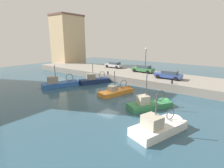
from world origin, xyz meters
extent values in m
plane|color=#2D5166|center=(0.00, 0.00, 0.00)|extent=(80.00, 80.00, 0.00)
cube|color=gray|center=(11.50, 0.00, 0.60)|extent=(9.00, 56.00, 1.20)
cube|color=#388951|center=(-0.38, -6.25, 0.00)|extent=(5.27, 4.14, 1.17)
cone|color=#388951|center=(2.09, -7.70, 0.00)|extent=(1.62, 1.88, 1.66)
cube|color=#9E7A51|center=(-0.38, -6.25, 0.53)|extent=(5.02, 3.91, 0.08)
cube|color=#B7AD99|center=(-1.15, -5.79, 1.05)|extent=(1.57, 1.54, 0.96)
cylinder|color=#4C4C51|center=(-0.85, -5.97, 2.19)|extent=(0.10, 0.10, 3.32)
torus|color=#3F3833|center=(0.83, -6.96, 1.25)|extent=(1.09, 0.69, 1.22)
sphere|color=white|center=(-1.17, -4.61, 0.18)|extent=(0.32, 0.32, 0.32)
cube|color=white|center=(-4.91, -9.25, 0.00)|extent=(5.38, 3.50, 1.42)
cone|color=white|center=(-2.21, -10.11, 0.00)|extent=(1.43, 2.07, 1.89)
cube|color=#B2A893|center=(-4.91, -9.25, 0.64)|extent=(5.14, 3.28, 0.08)
cube|color=#B7AD99|center=(-5.73, -8.99, 1.17)|extent=(1.61, 1.73, 0.99)
cylinder|color=#4C4C51|center=(-5.38, -9.11, 1.99)|extent=(0.10, 0.10, 2.70)
torus|color=#3F3833|center=(-3.58, -9.68, 1.25)|extent=(0.98, 0.38, 1.01)
sphere|color=white|center=(-5.98, -7.70, 0.21)|extent=(0.32, 0.32, 0.32)
cube|color=#2D60B7|center=(-0.79, 9.45, 0.00)|extent=(5.96, 4.00, 1.43)
cone|color=#2D60B7|center=(2.13, 8.17, 0.00)|extent=(1.50, 1.92, 1.70)
cube|color=#896B4C|center=(-0.79, 9.45, 0.64)|extent=(5.69, 3.77, 0.08)
cube|color=gray|center=(-1.84, 9.90, 1.22)|extent=(1.83, 1.57, 1.08)
cylinder|color=#4C4C51|center=(-1.42, 9.72, 2.11)|extent=(0.10, 0.10, 2.93)
torus|color=#3F3833|center=(0.66, 8.81, 1.37)|extent=(1.16, 0.57, 1.23)
sphere|color=white|center=(-1.94, 11.08, 0.21)|extent=(0.32, 0.32, 0.32)
cube|color=navy|center=(4.31, 6.60, 0.00)|extent=(5.48, 3.68, 1.53)
cone|color=navy|center=(7.03, 5.36, 0.00)|extent=(1.43, 1.72, 1.48)
cube|color=#B2A893|center=(4.31, 6.60, 0.69)|extent=(5.24, 3.48, 0.08)
cube|color=gray|center=(3.72, 6.87, 1.22)|extent=(1.65, 1.61, 0.99)
cylinder|color=#4C4C51|center=(4.07, 6.71, 2.10)|extent=(0.10, 0.10, 2.83)
torus|color=#3F3833|center=(5.66, 5.99, 1.38)|extent=(1.10, 0.56, 1.17)
sphere|color=white|center=(3.25, 8.08, 0.23)|extent=(0.32, 0.32, 0.32)
cube|color=orange|center=(1.35, -0.26, 0.00)|extent=(5.39, 2.99, 1.19)
cone|color=orange|center=(4.17, -0.95, 0.00)|extent=(1.26, 1.82, 1.65)
cube|color=#B2A893|center=(1.35, -0.26, 0.53)|extent=(5.16, 2.80, 0.08)
cube|color=gray|center=(0.81, -0.13, 0.95)|extent=(1.29, 1.26, 0.75)
cylinder|color=#4C4C51|center=(1.13, -0.21, 1.92)|extent=(0.10, 0.10, 2.78)
torus|color=#3F3833|center=(2.74, -0.60, 1.26)|extent=(1.21, 0.37, 1.22)
sphere|color=white|center=(0.10, 1.08, 0.18)|extent=(0.32, 0.32, 0.32)
cube|color=#334C9E|center=(10.43, -4.27, 1.75)|extent=(1.75, 4.36, 0.57)
cube|color=#384756|center=(10.44, -4.49, 2.30)|extent=(1.52, 2.45, 0.52)
cylinder|color=black|center=(9.57, -2.82, 1.52)|extent=(0.23, 0.64, 0.64)
cylinder|color=black|center=(11.24, -2.78, 1.52)|extent=(0.23, 0.64, 0.64)
cylinder|color=black|center=(9.63, -5.76, 1.52)|extent=(0.23, 0.64, 0.64)
cylinder|color=black|center=(11.29, -5.72, 1.52)|extent=(0.23, 0.64, 0.64)
cube|color=#B7B7BC|center=(14.50, 9.98, 1.74)|extent=(1.78, 4.16, 0.55)
cube|color=#384756|center=(14.49, 9.77, 2.27)|extent=(1.55, 2.34, 0.50)
cylinder|color=black|center=(13.66, 11.40, 1.52)|extent=(0.23, 0.64, 0.64)
cylinder|color=black|center=(15.38, 11.37, 1.52)|extent=(0.23, 0.64, 0.64)
cylinder|color=black|center=(13.62, 8.59, 1.52)|extent=(0.23, 0.64, 0.64)
cylinder|color=black|center=(15.33, 8.56, 1.52)|extent=(0.23, 0.64, 0.64)
cube|color=#387547|center=(13.23, 1.85, 1.78)|extent=(1.77, 4.42, 0.63)
cube|color=#384756|center=(13.22, 1.63, 2.36)|extent=(1.51, 2.49, 0.53)
cylinder|color=black|center=(12.47, 3.36, 1.52)|extent=(0.24, 0.65, 0.64)
cylinder|color=black|center=(14.09, 3.30, 1.52)|extent=(0.24, 0.65, 0.64)
cylinder|color=black|center=(12.37, 0.40, 1.52)|extent=(0.24, 0.65, 0.64)
cylinder|color=black|center=(13.98, 0.34, 1.52)|extent=(0.24, 0.65, 0.64)
cylinder|color=#2D2D33|center=(7.35, -6.00, 1.48)|extent=(0.28, 0.28, 0.55)
cylinder|color=#2D2D33|center=(7.35, 6.00, 1.48)|extent=(0.28, 0.28, 0.55)
cylinder|color=#38383D|center=(13.00, 1.24, 3.45)|extent=(0.12, 0.12, 4.50)
sphere|color=#F2EACC|center=(13.00, 1.24, 5.85)|extent=(0.36, 0.36, 0.36)
cube|color=#D1B284|center=(16.42, 28.26, 6.97)|extent=(7.87, 6.22, 13.94)
cube|color=brown|center=(16.42, 28.26, 14.19)|extent=(8.18, 6.46, 0.50)
camera|label=1|loc=(-17.64, -14.18, 7.40)|focal=28.11mm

